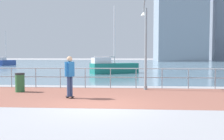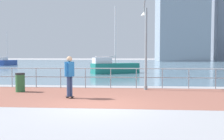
{
  "view_description": "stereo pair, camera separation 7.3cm",
  "coord_description": "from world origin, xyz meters",
  "px_view_note": "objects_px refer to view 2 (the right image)",
  "views": [
    {
      "loc": [
        1.11,
        -8.99,
        1.78
      ],
      "look_at": [
        0.23,
        3.03,
        1.1
      ],
      "focal_mm": 41.38,
      "sensor_mm": 36.0,
      "label": 1
    },
    {
      "loc": [
        1.19,
        -8.98,
        1.78
      ],
      "look_at": [
        0.23,
        3.03,
        1.1
      ],
      "focal_mm": 41.38,
      "sensor_mm": 36.0,
      "label": 2
    }
  ],
  "objects_px": {
    "sailboat_yellow": "(7,62)",
    "sailboat_teal": "(114,67)",
    "skateboarder": "(69,73)",
    "trash_bin": "(20,82)",
    "lamppost": "(145,39)"
  },
  "relations": [
    {
      "from": "skateboarder",
      "to": "sailboat_teal",
      "type": "distance_m",
      "value": 15.01
    },
    {
      "from": "lamppost",
      "to": "sailboat_yellow",
      "type": "distance_m",
      "value": 38.96
    },
    {
      "from": "lamppost",
      "to": "sailboat_yellow",
      "type": "relative_size",
      "value": 0.78
    },
    {
      "from": "lamppost",
      "to": "skateboarder",
      "type": "relative_size",
      "value": 2.75
    },
    {
      "from": "skateboarder",
      "to": "trash_bin",
      "type": "height_order",
      "value": "skateboarder"
    },
    {
      "from": "sailboat_yellow",
      "to": "sailboat_teal",
      "type": "height_order",
      "value": "sailboat_teal"
    },
    {
      "from": "sailboat_teal",
      "to": "skateboarder",
      "type": "bearing_deg",
      "value": -92.83
    },
    {
      "from": "sailboat_yellow",
      "to": "sailboat_teal",
      "type": "distance_m",
      "value": 28.35
    },
    {
      "from": "skateboarder",
      "to": "trash_bin",
      "type": "relative_size",
      "value": 1.88
    },
    {
      "from": "skateboarder",
      "to": "lamppost",
      "type": "bearing_deg",
      "value": 43.86
    },
    {
      "from": "lamppost",
      "to": "trash_bin",
      "type": "height_order",
      "value": "lamppost"
    },
    {
      "from": "sailboat_teal",
      "to": "trash_bin",
      "type": "bearing_deg",
      "value": -105.18
    },
    {
      "from": "skateboarder",
      "to": "sailboat_teal",
      "type": "relative_size",
      "value": 0.26
    },
    {
      "from": "sailboat_yellow",
      "to": "trash_bin",
      "type": "bearing_deg",
      "value": -62.36
    },
    {
      "from": "trash_bin",
      "to": "sailboat_teal",
      "type": "height_order",
      "value": "sailboat_teal"
    }
  ]
}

